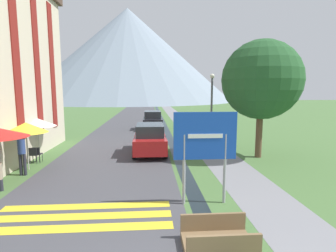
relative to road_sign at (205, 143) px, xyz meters
name	(u,v)px	position (x,y,z in m)	size (l,w,h in m)	color
ground_plane	(154,132)	(-1.40, 15.59, -2.08)	(160.00, 160.00, 0.00)	#476B38
road	(133,120)	(-3.90, 25.59, -2.08)	(6.40, 60.00, 0.01)	#424247
footpath	(180,120)	(2.20, 25.59, -2.08)	(2.20, 60.00, 0.01)	slate
drainage_channel	(162,120)	(-0.20, 25.59, -2.08)	(0.60, 60.00, 0.00)	black
crosswalk_marking	(82,216)	(-3.90, -0.67, -2.07)	(5.44, 1.84, 0.01)	yellow
mountain_distant	(128,55)	(-9.33, 90.32, 14.47)	(74.77, 74.77, 33.11)	gray
road_sign	(205,143)	(0.00, 0.00, 0.00)	(2.10, 0.11, 3.12)	#9E9EA3
footbridge	(218,240)	(-0.20, -2.57, -1.85)	(1.70, 1.10, 0.65)	brown
parked_car_near	(150,139)	(-1.80, 7.28, -1.17)	(1.97, 4.31, 1.82)	#A31919
parked_car_far	(153,120)	(-1.51, 17.42, -1.17)	(1.95, 3.85, 1.82)	black
cafe_chair_far_right	(37,153)	(-7.80, 5.64, -1.57)	(0.40, 0.40, 0.85)	#232328
cafe_chair_far_left	(34,154)	(-7.91, 5.54, -1.57)	(0.40, 0.40, 0.85)	#232328
cafe_umbrella_middle_yellow	(26,128)	(-7.70, 4.41, -0.02)	(1.99, 1.99, 2.31)	#B7B2A8
cafe_umbrella_rear_white	(37,122)	(-8.18, 6.88, -0.07)	(2.04, 2.04, 2.25)	#B7B2A8
person_standing_terrace	(22,152)	(-7.55, 3.54, -0.99)	(0.32, 0.32, 1.87)	#282833
streetlamp	(212,106)	(1.94, 7.25, 0.79)	(0.28, 0.28, 4.81)	#515156
tree_by_path	(261,80)	(4.42, 5.97, 2.31)	(4.40, 4.40, 6.60)	brown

